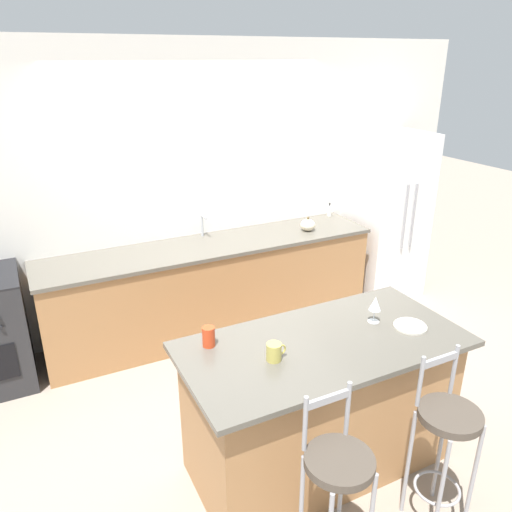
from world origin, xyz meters
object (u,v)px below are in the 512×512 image
object	(u,v)px
bar_stool_far	(445,434)
coffee_mug	(274,352)
pumpkin_decoration	(308,225)
tumbler_cup	(209,337)
dinner_plate	(410,326)
refrigerator	(385,215)
soap_bottle	(329,211)
bar_stool_near	(337,482)
wine_glass	(375,304)

from	to	relation	value
bar_stool_far	coffee_mug	size ratio (longest dim) A/B	8.80
pumpkin_decoration	tumbler_cup	bearing A→B (deg)	-136.69
bar_stool_far	dinner_plate	distance (m)	0.70
refrigerator	dinner_plate	xyz separation A→B (m)	(-1.51, -2.03, 0.04)
dinner_plate	soap_bottle	xyz separation A→B (m)	(0.93, 2.27, 0.02)
bar_stool_near	wine_glass	size ratio (longest dim) A/B	5.98
dinner_plate	pumpkin_decoration	size ratio (longest dim) A/B	1.41
coffee_mug	pumpkin_decoration	bearing A→B (deg)	53.35
pumpkin_decoration	soap_bottle	size ratio (longest dim) A/B	1.02
dinner_plate	refrigerator	bearing A→B (deg)	53.33
bar_stool_far	tumbler_cup	bearing A→B (deg)	136.83
tumbler_cup	soap_bottle	size ratio (longest dim) A/B	0.85
refrigerator	soap_bottle	distance (m)	0.63
bar_stool_near	bar_stool_far	size ratio (longest dim) A/B	1.00
refrigerator	bar_stool_far	bearing A→B (deg)	-123.71
refrigerator	coffee_mug	size ratio (longest dim) A/B	14.60
bar_stool_far	tumbler_cup	xyz separation A→B (m)	(-1.00, 0.94, 0.38)
tumbler_cup	soap_bottle	bearing A→B (deg)	41.40
bar_stool_near	pumpkin_decoration	size ratio (longest dim) A/B	7.27
bar_stool_near	soap_bottle	world-z (taller)	bar_stool_near
wine_glass	tumbler_cup	world-z (taller)	wine_glass
bar_stool_far	pumpkin_decoration	xyz separation A→B (m)	(0.68, 2.53, 0.35)
bar_stool_near	refrigerator	bearing A→B (deg)	46.67
bar_stool_near	bar_stool_far	bearing A→B (deg)	0.42
dinner_plate	pumpkin_decoration	distance (m)	2.01
coffee_mug	pumpkin_decoration	xyz separation A→B (m)	(1.41, 1.90, -0.02)
wine_glass	pumpkin_decoration	xyz separation A→B (m)	(0.62, 1.80, -0.10)
bar_stool_near	coffee_mug	distance (m)	0.74
bar_stool_near	dinner_plate	bearing A→B (deg)	31.38
wine_glass	tumbler_cup	xyz separation A→B (m)	(-1.06, 0.21, -0.07)
soap_bottle	coffee_mug	bearing A→B (deg)	-130.44
dinner_plate	pumpkin_decoration	xyz separation A→B (m)	(0.46, 1.96, 0.02)
refrigerator	dinner_plate	size ratio (longest dim) A/B	8.58
bar_stool_near	soap_bottle	xyz separation A→B (m)	(1.88, 2.85, 0.35)
tumbler_cup	coffee_mug	bearing A→B (deg)	-47.48
dinner_plate	coffee_mug	xyz separation A→B (m)	(-0.95, 0.07, 0.04)
tumbler_cup	pumpkin_decoration	xyz separation A→B (m)	(1.69, 1.59, -0.03)
dinner_plate	wine_glass	distance (m)	0.26
soap_bottle	bar_stool_near	bearing A→B (deg)	-123.37
bar_stool_near	dinner_plate	world-z (taller)	bar_stool_near
bar_stool_far	wine_glass	size ratio (longest dim) A/B	5.98
soap_bottle	refrigerator	bearing A→B (deg)	-22.90
wine_glass	pumpkin_decoration	size ratio (longest dim) A/B	1.22
refrigerator	wine_glass	xyz separation A→B (m)	(-1.67, -1.87, 0.16)
dinner_plate	tumbler_cup	xyz separation A→B (m)	(-1.23, 0.37, 0.05)
bar_stool_near	wine_glass	bearing A→B (deg)	43.32
refrigerator	bar_stool_near	world-z (taller)	refrigerator
refrigerator	dinner_plate	distance (m)	2.53
dinner_plate	coffee_mug	size ratio (longest dim) A/B	1.70
dinner_plate	soap_bottle	size ratio (longest dim) A/B	1.43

